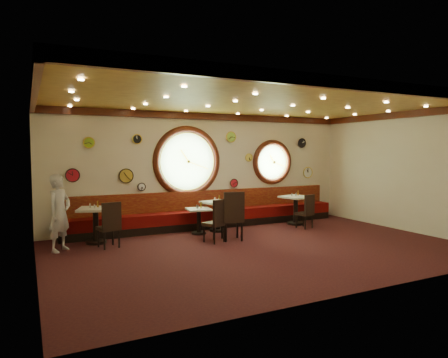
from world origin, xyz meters
TOP-DOWN VIEW (x-y plane):
  - floor at (0.00, 0.00)m, footprint 9.00×6.00m
  - ceiling at (0.00, 0.00)m, footprint 9.00×6.00m
  - wall_back at (0.00, 3.00)m, footprint 9.00×0.02m
  - wall_front at (0.00, -3.00)m, footprint 9.00×0.02m
  - wall_left at (-4.50, 0.00)m, footprint 0.02×6.00m
  - wall_right at (4.50, 0.00)m, footprint 0.02×6.00m
  - molding_back at (0.00, 2.95)m, footprint 9.00×0.10m
  - molding_front at (0.00, -2.95)m, footprint 9.00×0.10m
  - molding_left at (-4.45, 0.00)m, footprint 0.10×6.00m
  - molding_right at (4.45, 0.00)m, footprint 0.10×6.00m
  - banquette_base at (0.00, 2.72)m, footprint 8.00×0.55m
  - banquette_seat at (0.00, 2.72)m, footprint 8.00×0.55m
  - banquette_back at (0.00, 2.94)m, footprint 8.00×0.10m
  - porthole_left_glass at (-0.60, 3.00)m, footprint 1.66×0.02m
  - porthole_left_frame at (-0.60, 2.98)m, footprint 1.98×0.18m
  - porthole_left_ring at (-0.60, 2.95)m, footprint 1.61×0.03m
  - porthole_right_glass at (2.20, 3.00)m, footprint 1.10×0.02m
  - porthole_right_frame at (2.20, 2.98)m, footprint 1.38×0.18m
  - porthole_right_ring at (2.20, 2.95)m, footprint 1.09×0.03m
  - wall_clock_0 at (3.30, 2.96)m, footprint 0.28×0.03m
  - wall_clock_1 at (0.85, 2.96)m, footprint 0.24×0.03m
  - wall_clock_2 at (-1.90, 2.96)m, footprint 0.20×0.03m
  - wall_clock_3 at (-2.30, 2.96)m, footprint 0.36×0.03m
  - wall_clock_4 at (0.75, 2.96)m, footprint 0.30×0.03m
  - wall_clock_5 at (-3.60, 2.96)m, footprint 0.32×0.03m
  - wall_clock_6 at (1.35, 2.96)m, footprint 0.22×0.03m
  - wall_clock_7 at (-3.20, 2.96)m, footprint 0.26×0.03m
  - wall_clock_8 at (-2.00, 2.96)m, footprint 0.24×0.03m
  - wall_clock_9 at (3.55, 2.96)m, footprint 0.34×0.03m
  - table_a at (-3.20, 2.15)m, footprint 0.95×0.95m
  - table_b at (-0.65, 2.04)m, footprint 0.69×0.69m
  - table_c at (-0.06, 2.15)m, footprint 0.87×0.87m
  - table_d at (2.41, 2.04)m, footprint 0.91×0.91m
  - chair_a at (-2.99, 1.51)m, footprint 0.51×0.51m
  - chair_b at (-0.65, 0.95)m, footprint 0.56×0.56m
  - chair_c at (-0.23, 0.95)m, footprint 0.59×0.59m
  - chair_d at (2.32, 1.41)m, footprint 0.48×0.48m
  - condiment_a_salt at (-3.31, 2.19)m, footprint 0.04×0.04m
  - condiment_b_salt at (-0.71, 2.04)m, footprint 0.04×0.04m
  - condiment_c_salt at (-0.10, 2.26)m, footprint 0.04×0.04m
  - condiment_d_salt at (2.26, 2.03)m, footprint 0.04×0.04m
  - condiment_a_pepper at (-3.23, 2.07)m, footprint 0.03×0.03m
  - condiment_b_pepper at (-0.67, 2.04)m, footprint 0.03×0.03m
  - condiment_c_pepper at (-0.08, 2.07)m, footprint 0.03×0.03m
  - condiment_d_pepper at (2.38, 2.00)m, footprint 0.04×0.04m
  - condiment_a_bottle at (-3.13, 2.24)m, footprint 0.05×0.05m
  - condiment_b_bottle at (-0.57, 2.08)m, footprint 0.05×0.05m
  - condiment_c_bottle at (-0.00, 2.18)m, footprint 0.05×0.05m
  - condiment_d_bottle at (2.57, 2.15)m, footprint 0.05×0.05m
  - waiter at (-4.00, 1.73)m, footprint 0.70×0.71m

SIDE VIEW (x-z plane):
  - floor at x=0.00m, z-range 0.00..0.00m
  - banquette_base at x=0.00m, z-range 0.00..0.20m
  - banquette_seat at x=0.00m, z-range 0.20..0.50m
  - table_b at x=-0.65m, z-range 0.09..0.75m
  - table_c at x=-0.06m, z-range 0.11..0.91m
  - table_a at x=-3.20m, z-range 0.11..0.94m
  - table_d at x=2.41m, z-range 0.11..0.94m
  - chair_d at x=2.32m, z-range 0.25..0.83m
  - chair_b at x=-0.65m, z-range 0.27..0.90m
  - chair_a at x=-2.99m, z-range 0.27..0.91m
  - chair_c at x=-0.23m, z-range 0.31..1.04m
  - condiment_b_pepper at x=-0.67m, z-range 0.67..0.75m
  - condiment_b_salt at x=-0.71m, z-range 0.67..0.77m
  - condiment_b_bottle at x=-0.57m, z-range 0.67..0.82m
  - banquette_back at x=0.00m, z-range 0.48..1.02m
  - waiter at x=-4.00m, z-range 0.00..1.65m
  - condiment_c_pepper at x=-0.08m, z-range 0.81..0.89m
  - condiment_c_salt at x=-0.10m, z-range 0.81..0.91m
  - condiment_a_pepper at x=-3.23m, z-range 0.83..0.92m
  - condiment_d_salt at x=2.26m, z-range 0.83..0.93m
  - condiment_a_salt at x=-3.31m, z-range 0.83..0.93m
  - condiment_c_bottle at x=0.00m, z-range 0.81..0.96m
  - condiment_d_pepper at x=2.38m, z-range 0.83..0.94m
  - condiment_a_bottle at x=-3.13m, z-range 0.83..0.98m
  - condiment_d_bottle at x=2.57m, z-range 0.83..0.98m
  - wall_clock_1 at x=0.85m, z-range 1.08..1.32m
  - wall_clock_2 at x=-1.90m, z-range 1.10..1.30m
  - wall_clock_9 at x=3.55m, z-range 1.28..1.62m
  - wall_clock_3 at x=-2.30m, z-range 1.32..1.68m
  - wall_clock_5 at x=-3.60m, z-range 1.39..1.71m
  - wall_back at x=0.00m, z-range 0.00..3.20m
  - wall_front at x=0.00m, z-range 0.00..3.20m
  - wall_left at x=-4.50m, z-range 0.00..3.20m
  - wall_right at x=4.50m, z-range 0.00..3.20m
  - porthole_right_ring at x=2.20m, z-range 1.26..2.34m
  - porthole_right_glass at x=2.20m, z-range 1.25..2.35m
  - porthole_right_frame at x=2.20m, z-range 1.11..2.49m
  - porthole_left_glass at x=-0.60m, z-range 1.02..2.68m
  - porthole_left_frame at x=-0.60m, z-range 0.86..2.84m
  - porthole_left_ring at x=-0.60m, z-range 1.04..2.66m
  - wall_clock_6 at x=1.35m, z-range 1.84..2.06m
  - wall_clock_7 at x=-3.20m, z-range 2.22..2.48m
  - wall_clock_0 at x=3.30m, z-range 2.26..2.54m
  - wall_clock_8 at x=-2.00m, z-range 2.33..2.57m
  - wall_clock_4 at x=0.75m, z-range 2.40..2.70m
  - molding_back at x=0.00m, z-range 3.02..3.20m
  - molding_front at x=0.00m, z-range 3.02..3.20m
  - molding_left at x=-4.45m, z-range 3.02..3.20m
  - molding_right at x=4.45m, z-range 3.02..3.20m
  - ceiling at x=0.00m, z-range 3.19..3.21m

